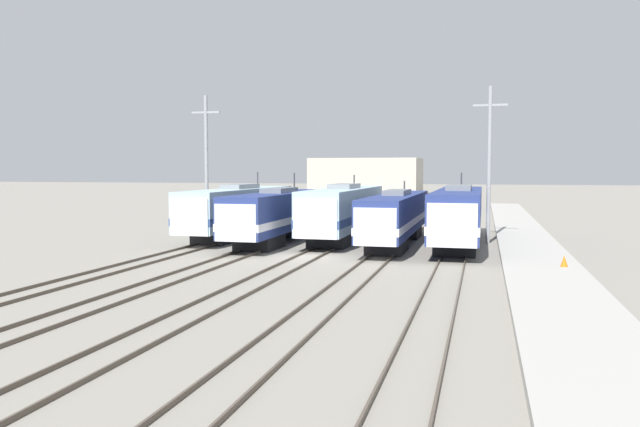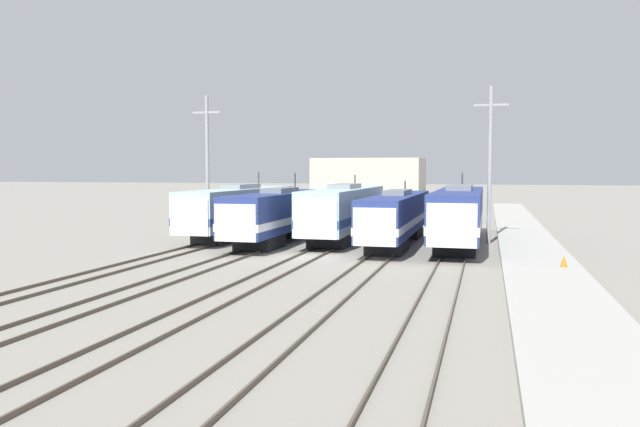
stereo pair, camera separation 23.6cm
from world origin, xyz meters
name	(u,v)px [view 2 (the right image)]	position (x,y,z in m)	size (l,w,h in m)	color
ground_plane	(309,257)	(0.00, 0.00, 0.00)	(400.00, 400.00, 0.00)	gray
rail_pair_far_left	(182,251)	(-8.58, 0.00, 0.07)	(1.50, 120.00, 0.15)	#4C4238
rail_pair_center_left	(244,253)	(-4.29, 0.00, 0.07)	(1.51, 120.00, 0.15)	#4C4238
rail_pair_center	(309,256)	(0.00, 0.00, 0.07)	(1.51, 120.00, 0.15)	#4C4238
rail_pair_center_right	(378,258)	(4.29, 0.00, 0.07)	(1.51, 120.00, 0.15)	#4C4238
rail_pair_far_right	(452,261)	(8.58, 0.00, 0.07)	(1.50, 120.00, 0.15)	#4C4238
locomotive_far_left	(239,210)	(-8.58, 9.64, 2.16)	(3.01, 18.12, 5.14)	#232326
locomotive_center_left	(278,214)	(-4.29, 6.64, 2.07)	(2.96, 17.00, 5.09)	black
locomotive_center	(343,211)	(0.00, 9.40, 2.19)	(3.13, 17.03, 4.92)	#232326
locomotive_center_right	(396,217)	(4.29, 7.47, 2.02)	(2.75, 18.79, 4.47)	black
locomotive_far_right	(459,214)	(8.58, 8.40, 2.19)	(3.08, 19.52, 5.10)	black
catenary_tower_left	(207,163)	(-11.47, 10.11, 5.90)	(2.42, 0.29, 11.29)	gray
catenary_tower_right	(490,162)	(10.61, 10.11, 5.90)	(2.42, 0.29, 11.29)	gray
platform	(538,263)	(13.29, 0.00, 0.17)	(4.00, 120.00, 0.34)	#A8A59E
traffic_cone	(564,261)	(14.34, -2.46, 0.64)	(0.37, 0.37, 0.60)	orange
depot_building	(370,177)	(-14.13, 96.28, 3.89)	(22.62, 15.26, 7.79)	#B2AD9E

